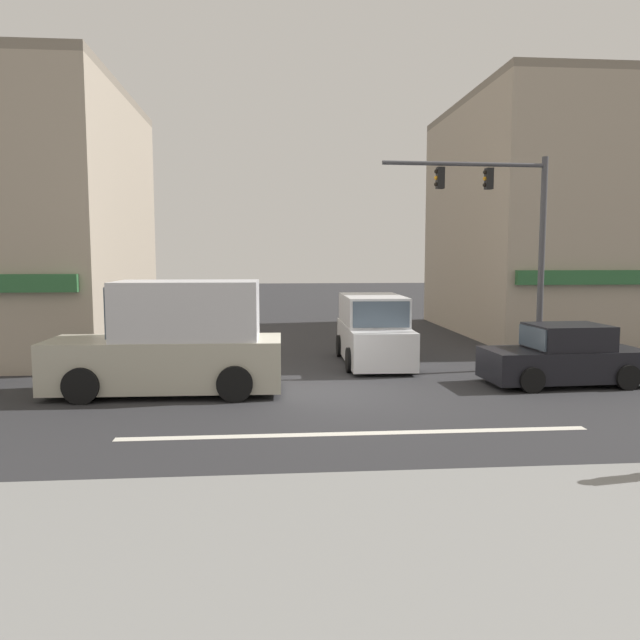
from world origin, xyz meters
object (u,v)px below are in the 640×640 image
(utility_pole_far_right, at_px, (514,232))
(box_truck_waiting_far, at_px, (174,343))
(utility_pole_near_left, at_px, (49,213))
(van_crossing_leftbound, at_px, (373,331))
(sedan_approaching_near, at_px, (564,357))
(traffic_light_mast, at_px, (511,227))

(utility_pole_far_right, distance_m, box_truck_waiting_far, 15.37)
(utility_pole_near_left, distance_m, van_crossing_leftbound, 10.14)
(van_crossing_leftbound, bearing_deg, box_truck_waiting_far, -145.49)
(utility_pole_near_left, distance_m, box_truck_waiting_far, 6.05)
(utility_pole_near_left, bearing_deg, sedan_approaching_near, -12.45)
(van_crossing_leftbound, relative_size, box_truck_waiting_far, 0.82)
(utility_pole_far_right, relative_size, box_truck_waiting_far, 1.47)
(utility_pole_near_left, xyz_separation_m, utility_pole_far_right, (16.00, 5.73, -0.26))
(utility_pole_far_right, relative_size, sedan_approaching_near, 1.99)
(utility_pole_near_left, distance_m, traffic_light_mast, 13.27)
(utility_pole_near_left, bearing_deg, utility_pole_far_right, 19.71)
(utility_pole_far_right, distance_m, sedan_approaching_near, 9.73)
(utility_pole_near_left, relative_size, traffic_light_mast, 1.42)
(box_truck_waiting_far, bearing_deg, van_crossing_leftbound, 34.51)
(van_crossing_leftbound, bearing_deg, utility_pole_near_left, -176.41)
(utility_pole_far_right, height_order, traffic_light_mast, utility_pole_far_right)
(traffic_light_mast, distance_m, van_crossing_leftbound, 5.12)
(box_truck_waiting_far, bearing_deg, traffic_light_mast, 14.58)
(utility_pole_far_right, height_order, sedan_approaching_near, utility_pole_far_right)
(van_crossing_leftbound, xyz_separation_m, box_truck_waiting_far, (-5.58, -3.84, 0.25))
(utility_pole_far_right, height_order, box_truck_waiting_far, utility_pole_far_right)
(van_crossing_leftbound, relative_size, sedan_approaching_near, 1.11)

